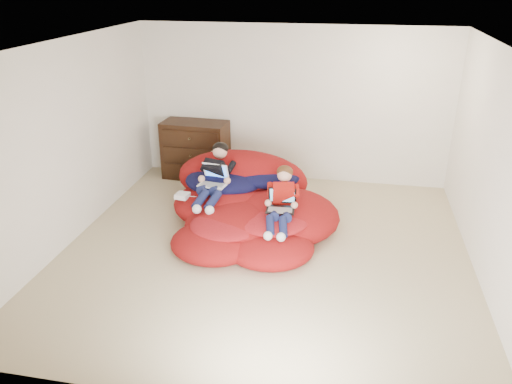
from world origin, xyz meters
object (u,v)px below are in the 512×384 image
laptop_black (281,203)px  older_boy (215,174)px  beanbag_pile (248,207)px  younger_boy (282,198)px  laptop_white (214,179)px  dresser (196,150)px

laptop_black → older_boy: bearing=151.5°
beanbag_pile → younger_boy: younger_boy is taller
beanbag_pile → laptop_white: beanbag_pile is taller
older_boy → younger_boy: 1.12m
younger_boy → laptop_white: younger_boy is taller
dresser → laptop_white: (0.75, -1.52, 0.15)m
older_boy → laptop_white: bearing=-90.0°
dresser → laptop_black: dresser is taller
dresser → laptop_white: dresser is taller
older_boy → younger_boy: bearing=-26.8°
younger_boy → older_boy: bearing=153.2°
dresser → beanbag_pile: bearing=-51.8°
dresser → beanbag_pile: 2.00m
beanbag_pile → younger_boy: bearing=-36.9°
dresser → older_boy: bearing=-62.7°
older_boy → laptop_white: 0.08m
younger_boy → laptop_black: 0.06m
beanbag_pile → laptop_black: bearing=-39.4°
laptop_black → younger_boy: bearing=90.0°
older_boy → laptop_white: size_ratio=2.69×
laptop_white → laptop_black: size_ratio=1.12×
older_boy → younger_boy: older_boy is taller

